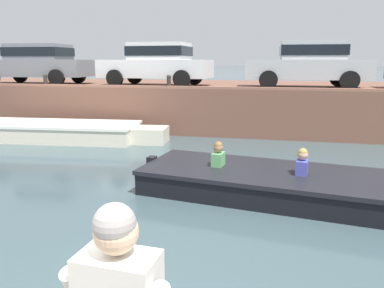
{
  "coord_description": "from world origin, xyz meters",
  "views": [
    {
      "loc": [
        1.53,
        -1.99,
        2.49
      ],
      "look_at": [
        0.32,
        3.53,
        1.23
      ],
      "focal_mm": 35.0,
      "sensor_mm": 36.0,
      "label": 1
    }
  ],
  "objects": [
    {
      "name": "car_left_inner_white",
      "position": [
        -2.7,
        11.46,
        2.44
      ],
      "size": [
        4.07,
        2.09,
        1.54
      ],
      "color": "white",
      "rests_on": "far_quay_wall"
    },
    {
      "name": "boat_moored_west_cream",
      "position": [
        -5.0,
        8.68,
        0.28
      ],
      "size": [
        6.29,
        2.18,
        0.55
      ],
      "color": "silver",
      "rests_on": "ground"
    },
    {
      "name": "car_centre_silver",
      "position": [
        2.61,
        11.46,
        2.44
      ],
      "size": [
        4.06,
        2.07,
        1.54
      ],
      "color": "#B7BABC",
      "rests_on": "far_quay_wall"
    },
    {
      "name": "motorboat_passing",
      "position": [
        1.62,
        4.88,
        0.24
      ],
      "size": [
        5.64,
        2.54,
        0.96
      ],
      "color": "black",
      "rests_on": "ground"
    },
    {
      "name": "far_wall_coping",
      "position": [
        0.0,
        10.22,
        1.64
      ],
      "size": [
        60.0,
        0.24,
        0.08
      ],
      "primitive_type": "cube",
      "color": "#925F4C",
      "rests_on": "far_quay_wall"
    },
    {
      "name": "mooring_bollard_west",
      "position": [
        -6.63,
        10.35,
        1.83
      ],
      "size": [
        0.15,
        0.15,
        0.45
      ],
      "color": "#2D2B28",
      "rests_on": "far_quay_wall"
    },
    {
      "name": "car_leftmost_grey",
      "position": [
        -7.66,
        11.46,
        2.44
      ],
      "size": [
        4.37,
        2.09,
        1.54
      ],
      "color": "slate",
      "rests_on": "far_quay_wall"
    },
    {
      "name": "mooring_bollard_mid",
      "position": [
        -1.97,
        10.35,
        1.83
      ],
      "size": [
        0.15,
        0.15,
        0.45
      ],
      "color": "#2D2B28",
      "rests_on": "far_quay_wall"
    },
    {
      "name": "ground_plane",
      "position": [
        0.0,
        5.05,
        0.0
      ],
      "size": [
        400.0,
        400.0,
        0.0
      ],
      "primitive_type": "plane",
      "color": "#3D5156"
    },
    {
      "name": "far_quay_wall",
      "position": [
        0.0,
        13.1,
        0.8
      ],
      "size": [
        60.0,
        6.0,
        1.6
      ],
      "primitive_type": "cube",
      "color": "brown",
      "rests_on": "ground"
    }
  ]
}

